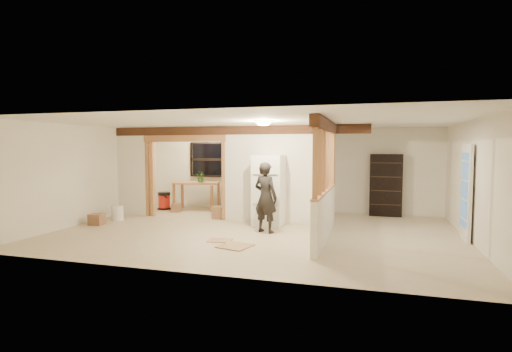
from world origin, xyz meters
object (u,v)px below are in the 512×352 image
(woman, at_px, (266,197))
(shop_vac, at_px, (164,201))
(work_table, at_px, (196,196))
(bookshelf, at_px, (386,185))
(refrigerator, at_px, (269,190))

(woman, height_order, shop_vac, woman)
(work_table, relative_size, bookshelf, 0.79)
(refrigerator, bearing_deg, woman, -80.50)
(work_table, xyz_separation_m, bookshelf, (5.63, 0.42, 0.44))
(woman, xyz_separation_m, work_table, (-2.95, 2.67, -0.37))
(work_table, relative_size, shop_vac, 2.52)
(refrigerator, xyz_separation_m, bookshelf, (2.82, 2.24, 0.00))
(shop_vac, relative_size, bookshelf, 0.31)
(woman, bearing_deg, bookshelf, -110.95)
(work_table, height_order, shop_vac, work_table)
(refrigerator, distance_m, woman, 0.86)
(work_table, bearing_deg, refrigerator, -45.02)
(refrigerator, height_order, bookshelf, bookshelf)
(work_table, distance_m, shop_vac, 1.04)
(bookshelf, bearing_deg, shop_vac, -174.33)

